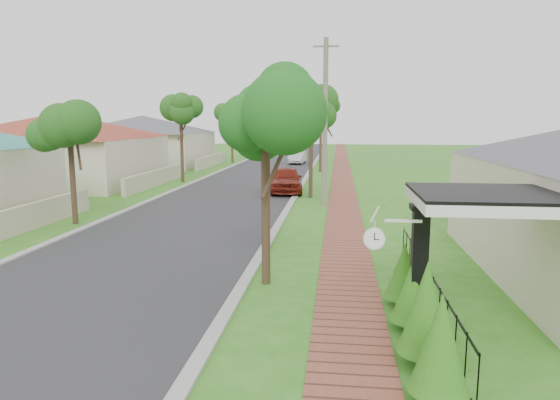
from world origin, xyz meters
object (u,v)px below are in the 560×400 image
at_px(porch_post, 419,275).
at_px(near_tree, 265,127).
at_px(utility_pole, 325,123).
at_px(parked_car_white, 297,157).
at_px(station_clock, 377,237).
at_px(parked_car_red, 286,180).

relative_size(porch_post, near_tree, 0.51).
relative_size(porch_post, utility_pole, 0.32).
distance_m(porch_post, parked_car_white, 39.00).
height_order(parked_car_white, near_tree, near_tree).
distance_m(near_tree, station_clock, 4.32).
bearing_deg(near_tree, porch_post, -36.68).
bearing_deg(utility_pole, porch_post, -81.08).
distance_m(parked_car_white, near_tree, 36.32).
xyz_separation_m(parked_car_red, station_clock, (3.71, -19.22, 1.19)).
bearing_deg(parked_car_red, parked_car_white, 86.63).
bearing_deg(parked_car_red, near_tree, -91.98).
distance_m(parked_car_red, station_clock, 19.61).
xyz_separation_m(utility_pole, station_clock, (1.39, -14.73, -2.06)).
xyz_separation_m(parked_car_white, near_tree, (2.19, -36.10, 3.30)).
relative_size(parked_car_red, station_clock, 4.20).
height_order(parked_car_white, utility_pole, utility_pole).
xyz_separation_m(porch_post, utility_pole, (-2.25, 14.33, 2.89)).
relative_size(near_tree, utility_pole, 0.63).
xyz_separation_m(parked_car_white, utility_pole, (3.30, -24.27, 3.36)).
bearing_deg(porch_post, near_tree, 143.32).
height_order(parked_car_white, station_clock, station_clock).
xyz_separation_m(parked_car_red, utility_pole, (2.32, -4.49, 3.25)).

